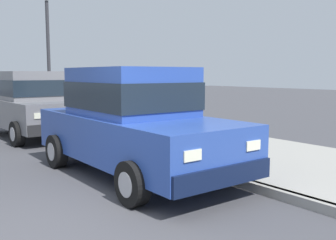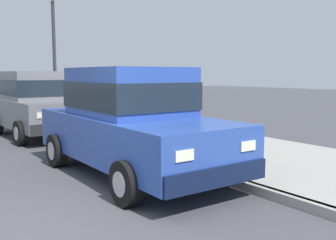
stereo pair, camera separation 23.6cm
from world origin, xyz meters
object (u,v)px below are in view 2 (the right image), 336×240
at_px(dog_black, 208,128).
at_px(fire_hydrant, 112,122).
at_px(street_lamp, 54,43).
at_px(car_grey_hatchback, 37,103).
at_px(car_blue_sedan, 131,120).

distance_m(dog_black, fire_hydrant, 2.70).
height_order(dog_black, street_lamp, street_lamp).
height_order(car_grey_hatchback, fire_hydrant, car_grey_hatchback).
relative_size(dog_black, street_lamp, 0.17).
xyz_separation_m(dog_black, street_lamp, (-1.74, 6.35, 2.48)).
height_order(car_blue_sedan, street_lamp, street_lamp).
relative_size(car_grey_hatchback, fire_hydrant, 5.33).
distance_m(car_grey_hatchback, dog_black, 5.04).
height_order(fire_hydrant, street_lamp, street_lamp).
distance_m(car_blue_sedan, dog_black, 3.43).
bearing_deg(dog_black, car_blue_sedan, -154.88).
xyz_separation_m(car_grey_hatchback, dog_black, (3.15, -3.89, -0.55)).
bearing_deg(car_grey_hatchback, dog_black, -51.05).
bearing_deg(car_blue_sedan, fire_hydrant, 68.22).
bearing_deg(street_lamp, dog_black, -74.71).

